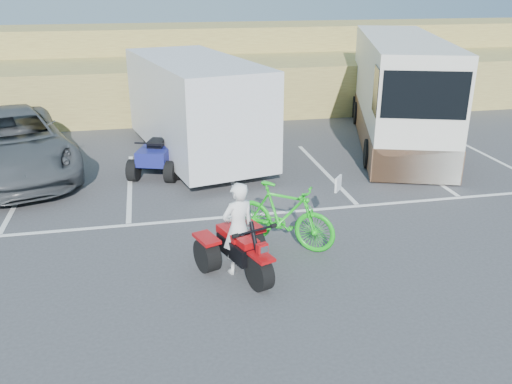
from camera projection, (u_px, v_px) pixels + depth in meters
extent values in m
plane|color=#3D3D3F|center=(272.00, 265.00, 10.31)|extent=(100.00, 100.00, 0.00)
cube|color=white|center=(22.00, 192.00, 13.85)|extent=(0.12, 5.00, 0.01)
cube|color=white|center=(130.00, 185.00, 14.36)|extent=(0.12, 5.00, 0.01)
cube|color=white|center=(230.00, 178.00, 14.87)|extent=(0.12, 5.00, 0.01)
cube|color=white|center=(324.00, 171.00, 15.37)|extent=(0.12, 5.00, 0.01)
cube|color=white|center=(412.00, 165.00, 15.88)|extent=(0.12, 5.00, 0.01)
cube|color=white|center=(494.00, 159.00, 16.39)|extent=(0.12, 5.00, 0.01)
cube|color=white|center=(248.00, 215.00, 12.50)|extent=(28.00, 0.12, 0.01)
cube|color=olive|center=(196.00, 84.00, 22.71)|extent=(40.00, 6.00, 2.00)
cube|color=olive|center=(188.00, 50.00, 25.53)|extent=(40.00, 4.00, 2.20)
imported|color=white|center=(238.00, 228.00, 9.79)|extent=(0.75, 0.61, 1.76)
imported|color=#14BF19|center=(283.00, 215.00, 10.86)|extent=(2.13, 1.86, 1.33)
imported|color=#43464A|center=(10.00, 143.00, 14.87)|extent=(4.69, 6.90, 1.75)
cube|color=silver|center=(195.00, 104.00, 15.95)|extent=(3.91, 6.78, 2.65)
cylinder|color=black|center=(197.00, 146.00, 16.41)|extent=(2.44, 1.25, 0.74)
cube|color=silver|center=(398.00, 88.00, 17.97)|extent=(5.04, 9.49, 3.32)
cube|color=brown|center=(395.00, 124.00, 18.41)|extent=(5.08, 9.50, 0.92)
cube|color=black|center=(425.00, 95.00, 13.43)|extent=(2.02, 0.67, 1.20)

